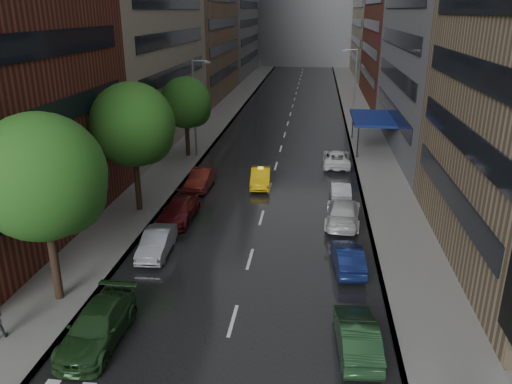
{
  "coord_description": "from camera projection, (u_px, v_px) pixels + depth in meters",
  "views": [
    {
      "loc": [
        3.33,
        -14.95,
        13.26
      ],
      "look_at": [
        0.0,
        12.86,
        3.0
      ],
      "focal_mm": 35.0,
      "sensor_mm": 36.0,
      "label": 1
    }
  ],
  "objects": [
    {
      "name": "tree_mid",
      "position": [
        133.0,
        125.0,
        32.82
      ],
      "size": [
        5.61,
        5.61,
        8.95
      ],
      "color": "#382619",
      "rests_on": "ground"
    },
    {
      "name": "parked_cars_left",
      "position": [
        162.0,
        234.0,
        29.59
      ],
      "size": [
        2.12,
        24.47,
        1.51
      ],
      "color": "#1B391A",
      "rests_on": "ground"
    },
    {
      "name": "sidewalk_left",
      "position": [
        222.0,
        115.0,
        66.46
      ],
      "size": [
        4.0,
        140.0,
        0.15
      ],
      "primitive_type": "cube",
      "color": "gray",
      "rests_on": "ground"
    },
    {
      "name": "parked_cars_right",
      "position": [
        342.0,
        206.0,
        33.86
      ],
      "size": [
        2.58,
        31.0,
        1.56
      ],
      "color": "#19391D",
      "rests_on": "ground"
    },
    {
      "name": "taxi",
      "position": [
        261.0,
        177.0,
        39.69
      ],
      "size": [
        1.8,
        4.4,
        1.42
      ],
      "primitive_type": "imported",
      "rotation": [
        0.0,
        0.0,
        0.07
      ],
      "color": "yellow",
      "rests_on": "ground"
    },
    {
      "name": "street_lamp_left",
      "position": [
        195.0,
        106.0,
        46.02
      ],
      "size": [
        1.74,
        0.22,
        9.0
      ],
      "color": "gray",
      "rests_on": "sidewalk_left"
    },
    {
      "name": "street_lamp_right",
      "position": [
        354.0,
        86.0,
        58.28
      ],
      "size": [
        1.74,
        0.22,
        9.0
      ],
      "color": "gray",
      "rests_on": "sidewalk_right"
    },
    {
      "name": "tree_far",
      "position": [
        186.0,
        103.0,
        46.02
      ],
      "size": [
        4.76,
        4.76,
        7.58
      ],
      "color": "#382619",
      "rests_on": "ground"
    },
    {
      "name": "sidewalk_right",
      "position": [
        359.0,
        118.0,
        64.46
      ],
      "size": [
        4.0,
        140.0,
        0.15
      ],
      "primitive_type": "cube",
      "color": "gray",
      "rests_on": "ground"
    },
    {
      "name": "road",
      "position": [
        290.0,
        117.0,
        65.48
      ],
      "size": [
        14.0,
        140.0,
        0.01
      ],
      "primitive_type": "cube",
      "color": "black",
      "rests_on": "ground"
    },
    {
      "name": "tree_near",
      "position": [
        41.0,
        177.0,
        22.04
      ],
      "size": [
        5.77,
        5.77,
        9.19
      ],
      "color": "#382619",
      "rests_on": "ground"
    },
    {
      "name": "ground",
      "position": [
        216.0,
        382.0,
        18.87
      ],
      "size": [
        220.0,
        220.0,
        0.0
      ],
      "primitive_type": "plane",
      "color": "gray",
      "rests_on": "ground"
    },
    {
      "name": "awning",
      "position": [
        372.0,
        118.0,
        49.42
      ],
      "size": [
        4.0,
        8.0,
        3.12
      ],
      "color": "navy",
      "rests_on": "sidewalk_right"
    }
  ]
}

